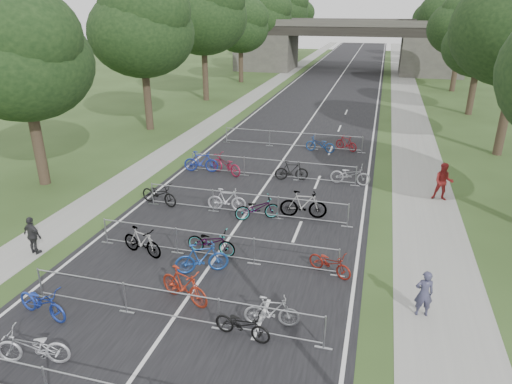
{
  "coord_description": "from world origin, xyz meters",
  "views": [
    {
      "loc": [
        5.44,
        -3.05,
        8.89
      ],
      "look_at": [
        0.46,
        15.22,
        1.1
      ],
      "focal_mm": 32.0,
      "sensor_mm": 36.0,
      "label": 1
    }
  ],
  "objects_px": {
    "pedestrian_a": "(424,294)",
    "pedestrian_c": "(33,236)",
    "overpass_bridge": "(346,46)",
    "pedestrian_b": "(443,182)"
  },
  "relations": [
    {
      "from": "pedestrian_a",
      "to": "pedestrian_b",
      "type": "height_order",
      "value": "pedestrian_b"
    },
    {
      "from": "pedestrian_a",
      "to": "pedestrian_c",
      "type": "distance_m",
      "value": 14.11
    },
    {
      "from": "overpass_bridge",
      "to": "pedestrian_a",
      "type": "bearing_deg",
      "value": -82.5
    },
    {
      "from": "overpass_bridge",
      "to": "pedestrian_b",
      "type": "relative_size",
      "value": 16.51
    },
    {
      "from": "overpass_bridge",
      "to": "pedestrian_a",
      "type": "height_order",
      "value": "overpass_bridge"
    },
    {
      "from": "overpass_bridge",
      "to": "pedestrian_c",
      "type": "relative_size",
      "value": 20.24
    },
    {
      "from": "pedestrian_a",
      "to": "overpass_bridge",
      "type": "bearing_deg",
      "value": -93.24
    },
    {
      "from": "pedestrian_c",
      "to": "pedestrian_b",
      "type": "bearing_deg",
      "value": -135.61
    },
    {
      "from": "overpass_bridge",
      "to": "pedestrian_c",
      "type": "height_order",
      "value": "overpass_bridge"
    },
    {
      "from": "pedestrian_a",
      "to": "pedestrian_c",
      "type": "xyz_separation_m",
      "value": [
        -14.11,
        0.05,
        -0.01
      ]
    }
  ]
}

